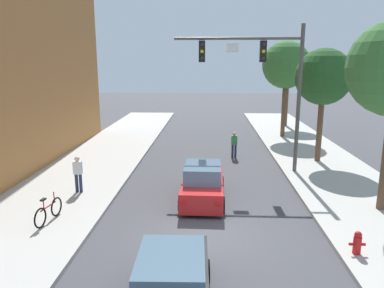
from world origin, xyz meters
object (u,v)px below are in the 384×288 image
car_following_black (172,288)px  bicycle_leaning (49,211)px  car_lead_red (203,184)px  pedestrian_crossing_road (234,144)px  pedestrian_sidewalk_left_walker (78,172)px  street_tree_third (286,65)px  street_tree_second (324,77)px  street_tree_farthest (289,60)px  fire_hydrant (357,243)px  traffic_signal_mast (264,72)px

car_following_black → bicycle_leaning: bearing=136.8°
car_lead_red → pedestrian_crossing_road: size_ratio=2.60×
pedestrian_crossing_road → car_lead_red: bearing=-104.1°
pedestrian_sidewalk_left_walker → street_tree_third: bearing=49.0°
street_tree_second → street_tree_third: size_ratio=0.89×
pedestrian_sidewalk_left_walker → bicycle_leaning: size_ratio=0.93×
street_tree_farthest → car_lead_red: bearing=-111.1°
pedestrian_sidewalk_left_walker → fire_hydrant: 11.34m
traffic_signal_mast → car_following_black: traffic_signal_mast is taller
pedestrian_sidewalk_left_walker → street_tree_third: street_tree_third is taller
traffic_signal_mast → street_tree_third: 9.88m
bicycle_leaning → street_tree_third: (11.48, 16.28, 5.06)m
car_lead_red → street_tree_farthest: (7.24, 18.74, 5.25)m
bicycle_leaning → street_tree_third: bearing=54.8°
car_following_black → street_tree_second: size_ratio=0.66×
pedestrian_sidewalk_left_walker → bicycle_leaning: (-0.01, -3.09, -0.52)m
traffic_signal_mast → bicycle_leaning: size_ratio=4.26×
traffic_signal_mast → pedestrian_sidewalk_left_walker: bearing=-156.0°
pedestrian_crossing_road → street_tree_farthest: 13.73m
bicycle_leaning → street_tree_second: bearing=36.7°
pedestrian_crossing_road → street_tree_second: 6.38m
pedestrian_crossing_road → street_tree_second: street_tree_second is taller
pedestrian_crossing_road → traffic_signal_mast: bearing=-69.0°
car_lead_red → street_tree_second: bearing=43.3°
car_following_black → pedestrian_crossing_road: 14.80m
car_lead_red → pedestrian_sidewalk_left_walker: 5.51m
pedestrian_crossing_road → bicycle_leaning: pedestrian_crossing_road is taller
pedestrian_crossing_road → fire_hydrant: pedestrian_crossing_road is taller
pedestrian_crossing_road → street_tree_farthest: bearing=64.8°
pedestrian_sidewalk_left_walker → street_tree_second: street_tree_second is taller
bicycle_leaning → street_tree_second: (12.13, 9.04, 4.43)m
bicycle_leaning → car_lead_red: bearing=26.9°
traffic_signal_mast → street_tree_farthest: traffic_signal_mast is taller
pedestrian_sidewalk_left_walker → street_tree_farthest: (12.73, 18.44, 4.91)m
car_lead_red → street_tree_farthest: size_ratio=0.58×
car_following_black → street_tree_third: (6.54, 20.91, 4.87)m
fire_hydrant → street_tree_second: size_ratio=0.11×
street_tree_third → bicycle_leaning: bearing=-125.2°
pedestrian_sidewalk_left_walker → pedestrian_crossing_road: size_ratio=1.00×
fire_hydrant → street_tree_third: 18.82m
car_following_black → fire_hydrant: 6.01m
car_following_black → street_tree_second: (7.20, 13.67, 4.25)m
car_lead_red → bicycle_leaning: size_ratio=2.42×
pedestrian_sidewalk_left_walker → street_tree_second: size_ratio=0.25×
pedestrian_sidewalk_left_walker → fire_hydrant: pedestrian_sidewalk_left_walker is taller
pedestrian_sidewalk_left_walker → fire_hydrant: bearing=-25.5°
bicycle_leaning → street_tree_second: 15.77m
car_lead_red → fire_hydrant: car_lead_red is taller
car_following_black → street_tree_farthest: size_ratio=0.58×
bicycle_leaning → street_tree_second: street_tree_second is taller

